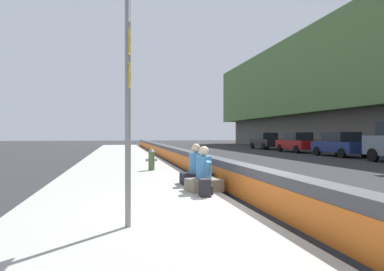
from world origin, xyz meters
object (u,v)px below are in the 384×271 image
Objects in this scene: seated_person_middle at (196,171)px; fire_hydrant at (151,159)px; route_sign_post at (128,90)px; seated_person_foreground at (204,177)px; parked_car_fourth at (340,144)px; backpack at (205,188)px; parked_car_midline at (297,142)px; parked_car_far at (266,141)px.

fire_hydrant is at bearing 12.29° from seated_person_middle.
route_sign_post is 3.21× the size of seated_person_foreground.
parked_car_fourth is at bearing -60.95° from fire_hydrant.
fire_hydrant is 5.32m from seated_person_foreground.
route_sign_post is 4.97m from seated_person_middle.
parked_car_midline is at bearing -33.93° from backpack.
route_sign_post is 3.44m from backpack.
seated_person_middle is 2.87× the size of backpack.
route_sign_post reaches higher than seated_person_foreground.
seated_person_middle is 0.25× the size of parked_car_midline.
seated_person_foreground is 22.64m from parked_car_midline.
backpack is (2.25, -1.78, -1.90)m from route_sign_post.
backpack is at bearing -38.42° from route_sign_post.
parked_car_far is at bearing -28.19° from seated_person_middle.
seated_person_middle is at bearing 151.81° from parked_car_far.
parked_car_midline is 1.00× the size of parked_car_far.
parked_car_midline is at bearing -36.32° from seated_person_middle.
fire_hydrant is 2.20× the size of backpack.
seated_person_middle is at bearing -3.37° from seated_person_foreground.
backpack is at bearing 173.47° from seated_person_middle.
fire_hydrant is 19.13m from parked_car_midline.
fire_hydrant is at bearing 6.28° from backpack.
fire_hydrant is 15.78m from parked_car_fourth.
seated_person_middle is (4.20, -2.01, -1.73)m from route_sign_post.
seated_person_middle is at bearing -167.71° from fire_hydrant.
seated_person_middle reaches higher than seated_person_foreground.
parked_car_midline is (13.36, -13.69, 0.27)m from fire_hydrant.
route_sign_post is at bearing 141.58° from backpack.
backpack is 0.09× the size of parked_car_fourth.
parked_car_fourth and parked_car_far have the same top height.
route_sign_post is 8.49m from fire_hydrant.
seated_person_foreground is at bearing -11.56° from backpack.
seated_person_middle reaches higher than backpack.
seated_person_middle is at bearing 143.68° from parked_car_midline.
seated_person_middle is 17.44m from parked_car_fourth.
backpack is (-0.74, 0.15, -0.16)m from seated_person_foreground.
seated_person_foreground is (-5.26, -0.81, -0.10)m from fire_hydrant.
fire_hydrant is 0.79× the size of seated_person_foreground.
backpack is at bearing 136.14° from parked_car_fourth.
seated_person_foreground is 28.26m from parked_car_far.
parked_car_midline is at bearing -45.69° from fire_hydrant.
route_sign_post is 0.79× the size of parked_car_far.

